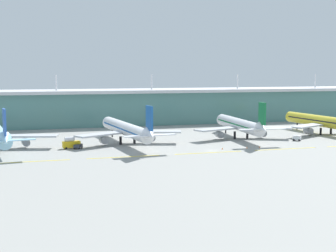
# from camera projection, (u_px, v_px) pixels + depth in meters

# --- Properties ---
(ground_plane) EXTENTS (600.00, 600.00, 0.00)m
(ground_plane) POSITION_uv_depth(u_px,v_px,m) (212.00, 151.00, 194.23)
(ground_plane) COLOR gray
(terminal_building) EXTENTS (288.00, 34.00, 30.03)m
(terminal_building) POSITION_uv_depth(u_px,v_px,m) (150.00, 106.00, 294.23)
(terminal_building) COLOR slate
(terminal_building) RESTS_ON ground
(airliner_near_middle) EXTENTS (48.50, 68.85, 18.90)m
(airliner_near_middle) POSITION_uv_depth(u_px,v_px,m) (126.00, 129.00, 212.03)
(airliner_near_middle) COLOR white
(airliner_near_middle) RESTS_ON ground
(airliner_far_middle) EXTENTS (48.74, 59.65, 18.90)m
(airliner_far_middle) POSITION_uv_depth(u_px,v_px,m) (240.00, 125.00, 228.98)
(airliner_far_middle) COLOR silver
(airliner_far_middle) RESTS_ON ground
(airliner_farthest) EXTENTS (48.58, 65.87, 18.90)m
(airliner_farthest) POSITION_uv_depth(u_px,v_px,m) (324.00, 122.00, 243.84)
(airliner_farthest) COLOR yellow
(airliner_farthest) RESTS_ON ground
(taxiway_stripe_west) EXTENTS (28.00, 0.70, 0.04)m
(taxiway_stripe_west) POSITION_uv_depth(u_px,v_px,m) (30.00, 162.00, 170.61)
(taxiway_stripe_west) COLOR yellow
(taxiway_stripe_west) RESTS_ON ground
(taxiway_stripe_mid_west) EXTENTS (28.00, 0.70, 0.04)m
(taxiway_stripe_mid_west) POSITION_uv_depth(u_px,v_px,m) (124.00, 157.00, 179.89)
(taxiway_stripe_mid_west) COLOR yellow
(taxiway_stripe_mid_west) RESTS_ON ground
(taxiway_stripe_centre) EXTENTS (28.00, 0.70, 0.04)m
(taxiway_stripe_centre) POSITION_uv_depth(u_px,v_px,m) (209.00, 153.00, 189.16)
(taxiway_stripe_centre) COLOR yellow
(taxiway_stripe_centre) RESTS_ON ground
(taxiway_stripe_mid_east) EXTENTS (28.00, 0.70, 0.04)m
(taxiway_stripe_mid_east) POSITION_uv_depth(u_px,v_px,m) (285.00, 149.00, 198.44)
(taxiway_stripe_mid_east) COLOR yellow
(taxiway_stripe_mid_east) RESTS_ON ground
(pushback_tug) EXTENTS (4.18, 5.01, 1.85)m
(pushback_tug) POSITION_uv_depth(u_px,v_px,m) (78.00, 146.00, 199.27)
(pushback_tug) COLOR #333842
(pushback_tug) RESTS_ON ground
(fuel_truck) EXTENTS (7.55, 3.83, 4.95)m
(fuel_truck) POSITION_uv_depth(u_px,v_px,m) (71.00, 143.00, 199.37)
(fuel_truck) COLOR gold
(fuel_truck) RESTS_ON ground
(baggage_cart) EXTENTS (3.78, 3.85, 2.48)m
(baggage_cart) POSITION_uv_depth(u_px,v_px,m) (297.00, 138.00, 221.63)
(baggage_cart) COLOR silver
(baggage_cart) RESTS_ON ground
(safety_cone_left_wingtip) EXTENTS (0.56, 0.56, 0.70)m
(safety_cone_left_wingtip) POSITION_uv_depth(u_px,v_px,m) (222.00, 149.00, 197.44)
(safety_cone_left_wingtip) COLOR orange
(safety_cone_left_wingtip) RESTS_ON ground
(safety_cone_nose_front) EXTENTS (0.56, 0.56, 0.70)m
(safety_cone_nose_front) POSITION_uv_depth(u_px,v_px,m) (259.00, 147.00, 201.82)
(safety_cone_nose_front) COLOR orange
(safety_cone_nose_front) RESTS_ON ground
(safety_cone_right_wingtip) EXTENTS (0.56, 0.56, 0.70)m
(safety_cone_right_wingtip) POSITION_uv_depth(u_px,v_px,m) (247.00, 148.00, 199.93)
(safety_cone_right_wingtip) COLOR orange
(safety_cone_right_wingtip) RESTS_ON ground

